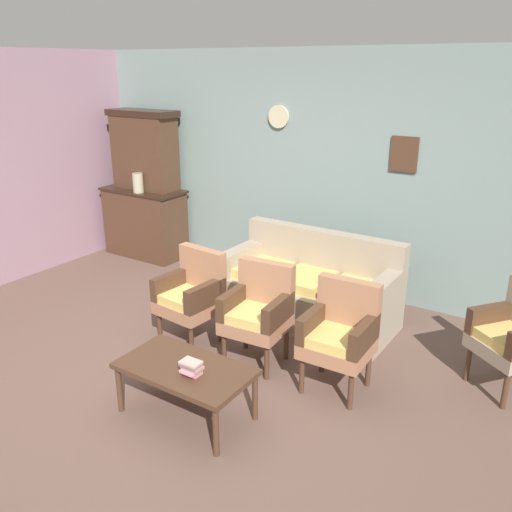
# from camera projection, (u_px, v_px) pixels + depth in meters

# --- Properties ---
(ground_plane) EXTENTS (7.68, 7.68, 0.00)m
(ground_plane) POSITION_uv_depth(u_px,v_px,m) (178.00, 385.00, 4.48)
(ground_plane) COLOR brown
(wall_back_with_decor) EXTENTS (6.40, 0.09, 2.70)m
(wall_back_with_decor) POSITION_uv_depth(u_px,v_px,m) (326.00, 173.00, 6.10)
(wall_back_with_decor) COLOR gray
(wall_back_with_decor) RESTS_ON ground
(side_cabinet) EXTENTS (1.16, 0.55, 0.93)m
(side_cabinet) POSITION_uv_depth(u_px,v_px,m) (145.00, 222.00, 7.40)
(side_cabinet) COLOR #472D1E
(side_cabinet) RESTS_ON ground
(cabinet_upper_hutch) EXTENTS (0.99, 0.38, 1.03)m
(cabinet_upper_hutch) POSITION_uv_depth(u_px,v_px,m) (144.00, 149.00, 7.13)
(cabinet_upper_hutch) COLOR #472D1E
(cabinet_upper_hutch) RESTS_ON side_cabinet
(vase_on_cabinet) EXTENTS (0.14, 0.14, 0.25)m
(vase_on_cabinet) POSITION_uv_depth(u_px,v_px,m) (138.00, 183.00, 7.02)
(vase_on_cabinet) COLOR tan
(vase_on_cabinet) RESTS_ON side_cabinet
(floral_couch) EXTENTS (1.79, 0.82, 0.90)m
(floral_couch) POSITION_uv_depth(u_px,v_px,m) (310.00, 290.00, 5.53)
(floral_couch) COLOR gray
(floral_couch) RESTS_ON ground
(armchair_by_doorway) EXTENTS (0.56, 0.54, 0.90)m
(armchair_by_doorway) POSITION_uv_depth(u_px,v_px,m) (192.00, 293.00, 5.03)
(armchair_by_doorway) COLOR #9E6B4C
(armchair_by_doorway) RESTS_ON ground
(armchair_near_couch_end) EXTENTS (0.56, 0.53, 0.90)m
(armchair_near_couch_end) POSITION_uv_depth(u_px,v_px,m) (258.00, 310.00, 4.69)
(armchair_near_couch_end) COLOR #9E6B4C
(armchair_near_couch_end) RESTS_ON ground
(armchair_near_cabinet) EXTENTS (0.53, 0.50, 0.90)m
(armchair_near_cabinet) POSITION_uv_depth(u_px,v_px,m) (340.00, 332.00, 4.30)
(armchair_near_cabinet) COLOR #9E6B4C
(armchair_near_cabinet) RESTS_ON ground
(coffee_table) EXTENTS (1.00, 0.56, 0.42)m
(coffee_table) POSITION_uv_depth(u_px,v_px,m) (185.00, 372.00, 3.98)
(coffee_table) COLOR #472D1E
(coffee_table) RESTS_ON ground
(book_stack_on_table) EXTENTS (0.16, 0.12, 0.11)m
(book_stack_on_table) POSITION_uv_depth(u_px,v_px,m) (191.00, 367.00, 3.84)
(book_stack_on_table) COLOR pink
(book_stack_on_table) RESTS_ON coffee_table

